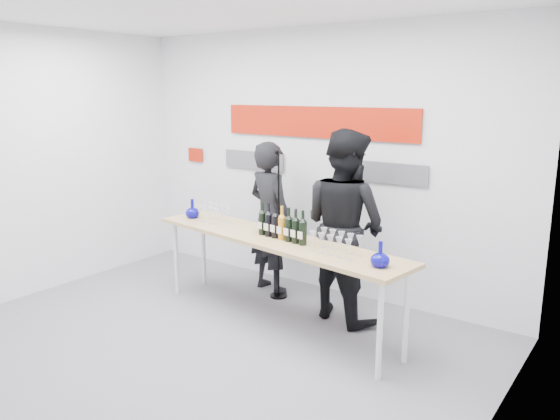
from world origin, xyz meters
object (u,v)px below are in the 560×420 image
at_px(mic_stand, 278,254).
at_px(tasting_table, 274,244).
at_px(presenter_right, 345,226).
at_px(presenter_left, 270,217).

bearing_deg(mic_stand, tasting_table, -73.80).
bearing_deg(mic_stand, presenter_right, -18.96).
relative_size(presenter_right, mic_stand, 1.15).
height_order(tasting_table, presenter_left, presenter_left).
relative_size(presenter_left, mic_stand, 1.04).
bearing_deg(mic_stand, presenter_left, 131.76).
relative_size(tasting_table, presenter_right, 1.56).
bearing_deg(presenter_left, tasting_table, 142.30).
height_order(presenter_left, mic_stand, presenter_left).
bearing_deg(presenter_left, presenter_right, -176.35).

